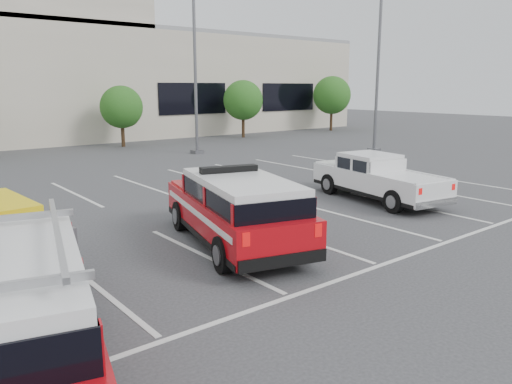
% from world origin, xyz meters
% --- Properties ---
extents(ground, '(120.00, 120.00, 0.00)m').
position_xyz_m(ground, '(0.00, 0.00, 0.00)').
color(ground, '#353537').
rests_on(ground, ground).
extents(stall_markings, '(23.00, 15.00, 0.01)m').
position_xyz_m(stall_markings, '(0.00, 4.50, 0.01)').
color(stall_markings, silver).
rests_on(stall_markings, ground).
extents(convention_building, '(60.00, 16.99, 13.20)m').
position_xyz_m(convention_building, '(0.18, 31.86, 4.72)').
color(convention_building, beige).
rests_on(convention_building, ground).
extents(tree_mid_right, '(2.77, 2.77, 3.99)m').
position_xyz_m(tree_mid_right, '(5.09, 22.05, 2.50)').
color(tree_mid_right, '#3F2B19').
rests_on(tree_mid_right, ground).
extents(tree_right, '(3.07, 3.07, 4.42)m').
position_xyz_m(tree_right, '(15.09, 22.05, 2.77)').
color(tree_right, '#3F2B19').
rests_on(tree_right, ground).
extents(tree_far_right, '(3.37, 3.37, 4.85)m').
position_xyz_m(tree_far_right, '(25.09, 22.05, 3.04)').
color(tree_far_right, '#3F2B19').
rests_on(tree_far_right, ground).
extents(light_pole_mid, '(0.90, 0.60, 10.24)m').
position_xyz_m(light_pole_mid, '(7.00, 16.00, 5.19)').
color(light_pole_mid, '#59595E').
rests_on(light_pole_mid, ground).
extents(light_pole_right, '(0.90, 0.60, 10.24)m').
position_xyz_m(light_pole_right, '(16.00, 10.00, 5.19)').
color(light_pole_right, '#59595E').
rests_on(light_pole_right, ground).
extents(fire_chief_suv, '(3.40, 5.86, 1.94)m').
position_xyz_m(fire_chief_suv, '(-1.63, 0.35, 0.79)').
color(fire_chief_suv, '#AA080F').
rests_on(fire_chief_suv, ground).
extents(white_pickup, '(2.63, 5.41, 1.59)m').
position_xyz_m(white_pickup, '(5.26, 1.41, 0.63)').
color(white_pickup, silver).
rests_on(white_pickup, ground).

